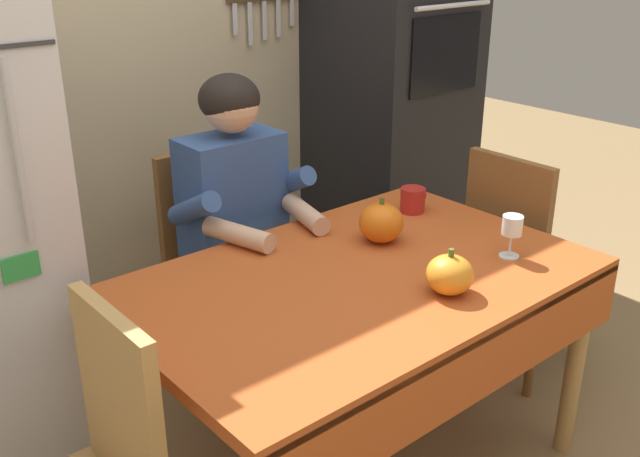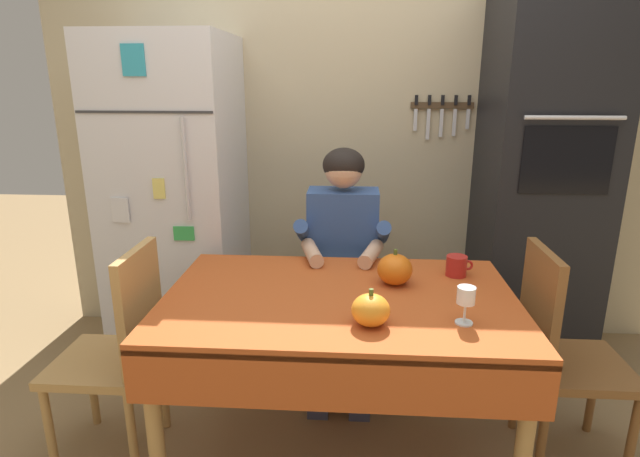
# 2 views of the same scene
# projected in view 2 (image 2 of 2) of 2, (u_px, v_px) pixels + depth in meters

# --- Properties ---
(back_wall_assembly) EXTENTS (3.70, 0.13, 2.60)m
(back_wall_assembly) POSITION_uv_depth(u_px,v_px,m) (356.00, 126.00, 3.08)
(back_wall_assembly) COLOR #BCAD89
(back_wall_assembly) RESTS_ON ground
(refrigerator) EXTENTS (0.68, 0.71, 1.80)m
(refrigerator) POSITION_uv_depth(u_px,v_px,m) (177.00, 203.00, 2.88)
(refrigerator) COLOR silver
(refrigerator) RESTS_ON ground
(wall_oven) EXTENTS (0.60, 0.64, 2.10)m
(wall_oven) POSITION_uv_depth(u_px,v_px,m) (541.00, 180.00, 2.74)
(wall_oven) COLOR black
(wall_oven) RESTS_ON ground
(dining_table) EXTENTS (1.40, 0.90, 0.74)m
(dining_table) POSITION_uv_depth(u_px,v_px,m) (339.00, 317.00, 2.04)
(dining_table) COLOR tan
(dining_table) RESTS_ON ground
(chair_behind_person) EXTENTS (0.40, 0.40, 0.93)m
(chair_behind_person) POSITION_uv_depth(u_px,v_px,m) (343.00, 277.00, 2.84)
(chair_behind_person) COLOR brown
(chair_behind_person) RESTS_ON ground
(seated_person) EXTENTS (0.47, 0.55, 1.25)m
(seated_person) POSITION_uv_depth(u_px,v_px,m) (342.00, 249.00, 2.60)
(seated_person) COLOR #38384C
(seated_person) RESTS_ON ground
(chair_right_side) EXTENTS (0.40, 0.40, 0.93)m
(chair_right_side) POSITION_uv_depth(u_px,v_px,m) (560.00, 348.00, 2.09)
(chair_right_side) COLOR brown
(chair_right_side) RESTS_ON ground
(chair_left_side) EXTENTS (0.40, 0.40, 0.93)m
(chair_left_side) POSITION_uv_depth(u_px,v_px,m) (121.00, 346.00, 2.11)
(chair_left_side) COLOR tan
(chair_left_side) RESTS_ON ground
(coffee_mug) EXTENTS (0.12, 0.09, 0.09)m
(coffee_mug) POSITION_uv_depth(u_px,v_px,m) (457.00, 266.00, 2.23)
(coffee_mug) COLOR #B2231E
(coffee_mug) RESTS_ON dining_table
(wine_glass) EXTENTS (0.06, 0.06, 0.14)m
(wine_glass) POSITION_uv_depth(u_px,v_px,m) (466.00, 298.00, 1.77)
(wine_glass) COLOR white
(wine_glass) RESTS_ON dining_table
(pumpkin_large) EXTENTS (0.14, 0.14, 0.14)m
(pumpkin_large) POSITION_uv_depth(u_px,v_px,m) (371.00, 310.00, 1.77)
(pumpkin_large) COLOR orange
(pumpkin_large) RESTS_ON dining_table
(pumpkin_medium) EXTENTS (0.15, 0.15, 0.15)m
(pumpkin_medium) POSITION_uv_depth(u_px,v_px,m) (395.00, 269.00, 2.13)
(pumpkin_medium) COLOR orange
(pumpkin_medium) RESTS_ON dining_table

